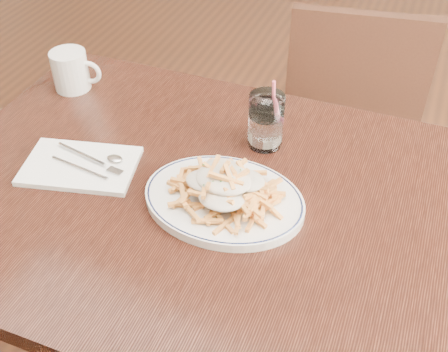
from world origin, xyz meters
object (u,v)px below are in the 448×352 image
at_px(chair_far, 350,111).
at_px(coffee_mug, 71,71).
at_px(table, 226,227).
at_px(fries_plate, 224,200).
at_px(loaded_fries, 224,183).
at_px(water_glass, 266,123).

relative_size(chair_far, coffee_mug, 7.02).
height_order(table, chair_far, chair_far).
bearing_deg(coffee_mug, chair_far, 42.11).
height_order(table, fries_plate, fries_plate).
bearing_deg(loaded_fries, table, 98.70).
height_order(loaded_fries, water_glass, water_glass).
bearing_deg(coffee_mug, table, -25.59).
bearing_deg(table, water_glass, 85.50).
xyz_separation_m(table, loaded_fries, (0.00, -0.02, 0.13)).
bearing_deg(chair_far, loaded_fries, -97.97).
xyz_separation_m(chair_far, coffee_mug, (-0.61, -0.55, 0.31)).
bearing_deg(loaded_fries, chair_far, 82.03).
bearing_deg(water_glass, loaded_fries, -93.45).
relative_size(table, coffee_mug, 9.83).
distance_m(fries_plate, loaded_fries, 0.04).
distance_m(water_glass, coffee_mug, 0.51).
bearing_deg(chair_far, coffee_mug, -137.89).
relative_size(chair_far, loaded_fries, 3.64).
relative_size(table, water_glass, 7.32).
xyz_separation_m(chair_far, fries_plate, (-0.11, -0.80, 0.27)).
xyz_separation_m(table, chair_far, (0.11, 0.79, -0.19)).
relative_size(fries_plate, loaded_fries, 1.37).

